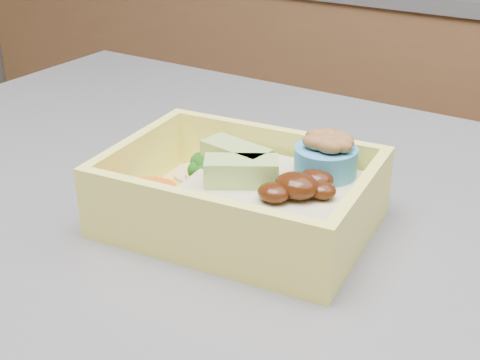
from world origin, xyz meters
The scene contains 1 object.
bento_box centered at (-0.19, 0.01, 0.94)m, with size 0.20×0.15×0.07m.
Camera 1 is at (0.04, -0.35, 1.17)m, focal length 50.00 mm.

